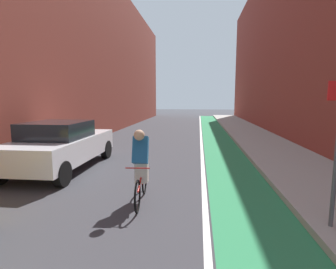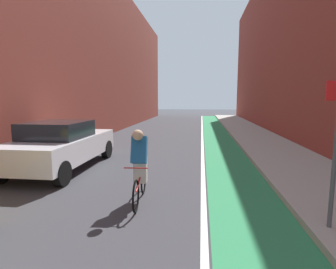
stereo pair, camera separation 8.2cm
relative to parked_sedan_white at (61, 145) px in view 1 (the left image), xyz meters
name	(u,v)px [view 1 (the left image)]	position (x,y,z in m)	size (l,w,h in m)	color
ground_plane	(163,144)	(2.57, 5.01, -0.79)	(87.84, 87.84, 0.00)	#38383D
bike_lane_paint	(217,139)	(5.38, 7.01, -0.79)	(1.60, 39.93, 0.00)	#2D8451
lane_divider_stripe	(201,139)	(4.48, 7.01, -0.78)	(0.12, 39.93, 0.00)	white
sidewalk_right	(257,138)	(7.53, 7.01, -0.72)	(2.70, 39.93, 0.14)	#A8A59E
building_facade_left	(73,48)	(-2.85, 7.01, 4.33)	(3.00, 39.93, 10.23)	brown
building_facade_right	(299,36)	(10.08, 9.01, 5.11)	(2.40, 35.93, 11.80)	brown
parked_sedan_white	(61,145)	(0.00, 0.00, 0.00)	(1.99, 4.40, 1.53)	silver
cyclist_mid	(141,166)	(3.11, -2.36, 0.02)	(0.48, 1.70, 1.61)	black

